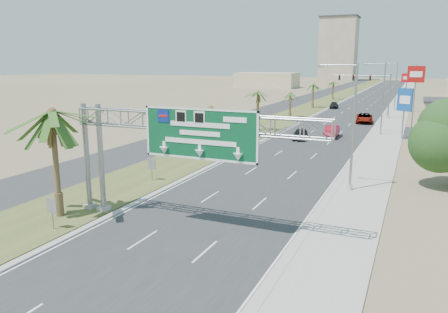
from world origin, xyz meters
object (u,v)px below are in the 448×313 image
car_left_lane (300,134)px  palm_near (52,113)px  sign_gantry (180,130)px  pole_sign_red_near (416,79)px  car_right_lane (364,118)px  pole_sign_blue (405,101)px  car_far (334,105)px  pole_sign_red_far (407,81)px  car_mid_lane (332,132)px  signal_mast (378,92)px

car_left_lane → palm_near: bearing=-108.0°
sign_gantry → pole_sign_red_near: (12.48, 47.98, 1.69)m
pole_sign_red_near → car_right_lane: bearing=139.9°
palm_near → pole_sign_blue: size_ratio=1.20×
pole_sign_red_near → sign_gantry: bearing=-104.6°
car_left_lane → car_far: size_ratio=0.96×
sign_gantry → pole_sign_red_far: (10.70, 74.27, 0.34)m
car_right_lane → pole_sign_red_far: 21.53m
palm_near → car_left_lane: 37.05m
car_far → palm_near: bearing=-99.6°
pole_sign_red_near → pole_sign_blue: size_ratio=1.40×
pole_sign_red_near → pole_sign_red_far: pole_sign_red_near is taller
car_right_lane → pole_sign_red_far: pole_sign_red_far is taller
car_mid_lane → car_far: 40.16m
signal_mast → pole_sign_red_near: bearing=-66.1°
sign_gantry → car_mid_lane: 37.78m
car_mid_lane → car_right_lane: size_ratio=0.84×
car_mid_lane → car_right_lane: bearing=78.8°
sign_gantry → car_right_lane: (4.99, 54.28, -5.25)m
car_left_lane → car_mid_lane: size_ratio=0.88×
sign_gantry → car_mid_lane: bearing=86.1°
car_left_lane → pole_sign_red_far: (11.64, 40.39, 5.67)m
car_right_lane → car_far: (-9.02, 22.67, -0.15)m
signal_mast → car_right_lane: 8.85m
signal_mast → car_right_lane: bearing=-99.1°
pole_sign_blue → pole_sign_red_far: pole_sign_red_far is taller
signal_mast → car_right_lane: signal_mast is taller
sign_gantry → car_left_lane: 34.31m
car_left_lane → car_far: 43.18m
car_mid_lane → pole_sign_blue: pole_sign_blue is taller
car_far → car_right_lane: bearing=-74.9°
car_far → sign_gantry: bearing=-93.6°
signal_mast → car_far: signal_mast is taller
sign_gantry → pole_sign_blue: sign_gantry is taller
sign_gantry → car_right_lane: sign_gantry is taller
signal_mast → car_mid_lane: (-3.67, -24.72, -4.04)m
car_left_lane → car_mid_lane: (3.50, 3.45, 0.08)m
sign_gantry → pole_sign_blue: (11.45, 39.53, -1.02)m
pole_sign_red_far → pole_sign_blue: bearing=-88.8°
signal_mast → car_right_lane: (-1.24, -7.77, -4.05)m
sign_gantry → palm_near: bearing=-166.7°
car_left_lane → car_right_lane: bearing=67.1°
car_right_lane → car_far: 24.40m
signal_mast → car_far: (-10.26, 14.90, -4.20)m
signal_mast → pole_sign_blue: signal_mast is taller
pole_sign_blue → signal_mast: bearing=103.0°
sign_gantry → pole_sign_red_far: 75.04m
car_far → pole_sign_red_far: 16.04m
palm_near → sign_gantry: bearing=13.3°
pole_sign_blue → palm_near: bearing=-115.3°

